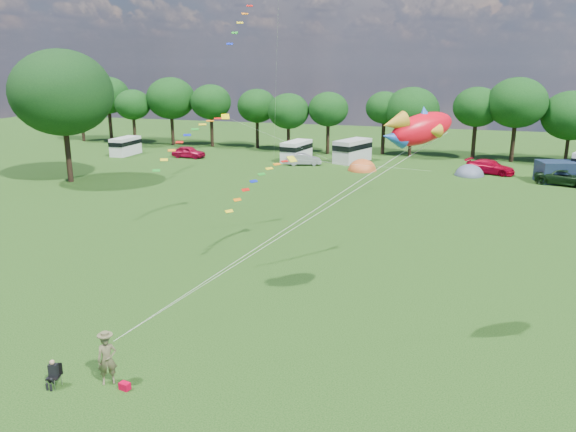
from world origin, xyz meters
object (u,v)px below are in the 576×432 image
(kite_flyer, at_px, (107,359))
(fish_kite, at_px, (417,129))
(campervan_c, at_px, (352,150))
(car_b, at_px, (304,159))
(car_c, at_px, (490,167))
(big_tree, at_px, (62,93))
(tent_greyblue, at_px, (469,175))
(car_d, at_px, (565,177))
(tent_orange, at_px, (362,170))
(car_a, at_px, (189,152))
(camp_chair, at_px, (54,370))
(campervan_b, at_px, (296,150))
(campervan_a, at_px, (126,146))

(kite_flyer, xyz_separation_m, fish_kite, (10.38, 7.45, 8.28))
(campervan_c, height_order, kite_flyer, campervan_c)
(car_b, relative_size, car_c, 0.76)
(big_tree, height_order, kite_flyer, big_tree)
(car_c, height_order, tent_greyblue, car_c)
(car_c, distance_m, fish_kite, 42.79)
(car_d, bearing_deg, kite_flyer, 170.09)
(tent_orange, bearing_deg, kite_flyer, -91.51)
(car_a, xyz_separation_m, tent_orange, (23.11, -2.04, -0.73))
(tent_orange, distance_m, fish_kite, 41.46)
(fish_kite, bearing_deg, camp_chair, 172.78)
(big_tree, relative_size, car_b, 3.42)
(car_b, relative_size, fish_kite, 1.18)
(car_b, height_order, kite_flyer, kite_flyer)
(car_b, bearing_deg, tent_orange, -120.65)
(big_tree, distance_m, car_c, 45.88)
(campervan_b, relative_size, kite_flyer, 2.69)
(car_c, bearing_deg, tent_greyblue, 148.04)
(car_b, bearing_deg, campervan_c, -72.17)
(car_c, relative_size, campervan_b, 0.95)
(big_tree, xyz_separation_m, camp_chair, (24.57, -32.16, -8.35))
(car_c, xyz_separation_m, tent_greyblue, (-2.15, -1.72, -0.74))
(big_tree, relative_size, fish_kite, 4.05)
(car_d, height_order, tent_orange, car_d)
(campervan_b, height_order, fish_kite, fish_kite)
(big_tree, distance_m, campervan_b, 27.86)
(car_c, distance_m, campervan_b, 22.94)
(car_c, bearing_deg, campervan_c, 98.53)
(campervan_c, relative_size, tent_orange, 1.69)
(car_b, xyz_separation_m, car_c, (21.22, 0.96, 0.08))
(big_tree, bearing_deg, car_c, 23.17)
(big_tree, height_order, car_c, big_tree)
(fish_kite, bearing_deg, car_b, 70.80)
(kite_flyer, bearing_deg, car_a, 78.46)
(car_a, distance_m, kite_flyer, 53.52)
(car_b, height_order, tent_greyblue, car_b)
(car_b, height_order, car_d, car_d)
(car_c, height_order, fish_kite, fish_kite)
(camp_chair, bearing_deg, campervan_c, 72.27)
(car_c, distance_m, kite_flyer, 51.38)
(campervan_a, xyz_separation_m, campervan_b, (23.14, 2.28, 0.09))
(car_a, height_order, camp_chair, car_a)
(big_tree, xyz_separation_m, tent_orange, (27.63, 15.45, -9.00))
(car_c, bearing_deg, fish_kite, -167.19)
(big_tree, bearing_deg, campervan_b, 46.01)
(car_d, distance_m, camp_chair, 51.77)
(car_d, relative_size, kite_flyer, 2.87)
(big_tree, distance_m, car_b, 27.61)
(camp_chair, xyz_separation_m, fish_kite, (12.21, 8.25, 8.61))
(car_c, distance_m, campervan_c, 16.41)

